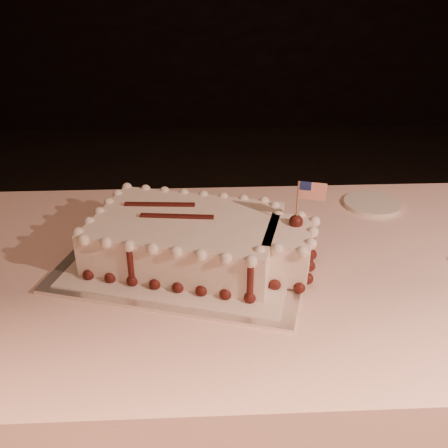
{
  "coord_description": "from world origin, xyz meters",
  "views": [
    {
      "loc": [
        -0.1,
        -0.3,
        1.32
      ],
      "look_at": [
        -0.06,
        0.62,
        0.83
      ],
      "focal_mm": 40.0,
      "sensor_mm": 36.0,
      "label": 1
    }
  ],
  "objects_px": {
    "banquet_table": "(249,390)",
    "cake_board": "(187,258)",
    "sheet_cake": "(198,239)",
    "side_plate": "(372,204)"
  },
  "relations": [
    {
      "from": "banquet_table",
      "to": "cake_board",
      "type": "bearing_deg",
      "value": 172.08
    },
    {
      "from": "sheet_cake",
      "to": "cake_board",
      "type": "bearing_deg",
      "value": 163.98
    },
    {
      "from": "banquet_table",
      "to": "side_plate",
      "type": "height_order",
      "value": "side_plate"
    },
    {
      "from": "cake_board",
      "to": "side_plate",
      "type": "bearing_deg",
      "value": 43.03
    },
    {
      "from": "side_plate",
      "to": "cake_board",
      "type": "bearing_deg",
      "value": -153.24
    },
    {
      "from": "banquet_table",
      "to": "sheet_cake",
      "type": "relative_size",
      "value": 4.81
    },
    {
      "from": "sheet_cake",
      "to": "side_plate",
      "type": "height_order",
      "value": "sheet_cake"
    },
    {
      "from": "cake_board",
      "to": "banquet_table",
      "type": "bearing_deg",
      "value": 8.36
    },
    {
      "from": "banquet_table",
      "to": "side_plate",
      "type": "xyz_separation_m",
      "value": [
        0.34,
        0.26,
        0.38
      ]
    },
    {
      "from": "banquet_table",
      "to": "cake_board",
      "type": "relative_size",
      "value": 4.77
    }
  ]
}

